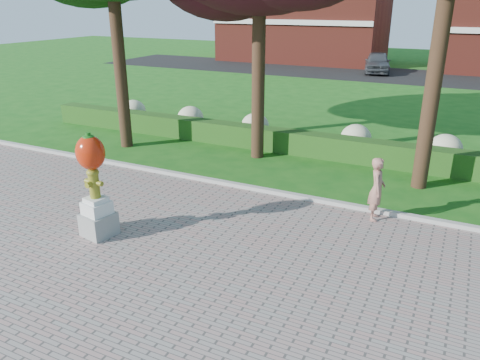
{
  "coord_description": "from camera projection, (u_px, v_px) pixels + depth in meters",
  "views": [
    {
      "loc": [
        4.42,
        -8.47,
        5.2
      ],
      "look_at": [
        -0.23,
        1.0,
        1.13
      ],
      "focal_mm": 35.0,
      "sensor_mm": 36.0,
      "label": 1
    }
  ],
  "objects": [
    {
      "name": "hydrant_sculpture",
      "position": [
        94.0,
        183.0,
        10.54
      ],
      "size": [
        0.79,
        0.79,
        2.48
      ],
      "rotation": [
        0.0,
        0.0,
        -0.21
      ],
      "color": "gray",
      "rests_on": "walkway"
    },
    {
      "name": "curb",
      "position": [
        278.0,
        193.0,
        13.27
      ],
      "size": [
        40.0,
        0.18,
        0.15
      ],
      "primitive_type": "cube",
      "color": "#ADADA5",
      "rests_on": "ground"
    },
    {
      "name": "woman",
      "position": [
        377.0,
        189.0,
        11.53
      ],
      "size": [
        0.48,
        0.64,
        1.61
      ],
      "primitive_type": "imported",
      "rotation": [
        0.0,
        0.0,
        1.74
      ],
      "color": "#A66E5F",
      "rests_on": "walkway"
    },
    {
      "name": "parked_car",
      "position": [
        377.0,
        62.0,
        35.49
      ],
      "size": [
        2.67,
        4.8,
        1.54
      ],
      "primitive_type": "imported",
      "rotation": [
        0.0,
        0.0,
        0.2
      ],
      "color": "#45484D",
      "rests_on": "street"
    },
    {
      "name": "hydrangea_row",
      "position": [
        344.0,
        137.0,
        17.05
      ],
      "size": [
        20.1,
        1.1,
        0.99
      ],
      "color": "beige",
      "rests_on": "ground"
    },
    {
      "name": "building_left",
      "position": [
        304.0,
        20.0,
        42.12
      ],
      "size": [
        14.0,
        8.0,
        7.0
      ],
      "primitive_type": "cube",
      "color": "maroon",
      "rests_on": "ground"
    },
    {
      "name": "walkway",
      "position": [
        114.0,
        349.0,
        7.43
      ],
      "size": [
        40.0,
        14.0,
        0.04
      ],
      "primitive_type": "cube",
      "color": "gray",
      "rests_on": "ground"
    },
    {
      "name": "lawn_hedge",
      "position": [
        321.0,
        146.0,
        16.51
      ],
      "size": [
        24.0,
        0.7,
        0.8
      ],
      "primitive_type": "cube",
      "color": "#154313",
      "rests_on": "ground"
    },
    {
      "name": "ground",
      "position": [
        230.0,
        241.0,
        10.79
      ],
      "size": [
        100.0,
        100.0,
        0.0
      ],
      "primitive_type": "plane",
      "color": "#175816",
      "rests_on": "ground"
    },
    {
      "name": "street",
      "position": [
        405.0,
        76.0,
        34.24
      ],
      "size": [
        50.0,
        8.0,
        0.02
      ],
      "primitive_type": "cube",
      "color": "black",
      "rests_on": "ground"
    }
  ]
}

